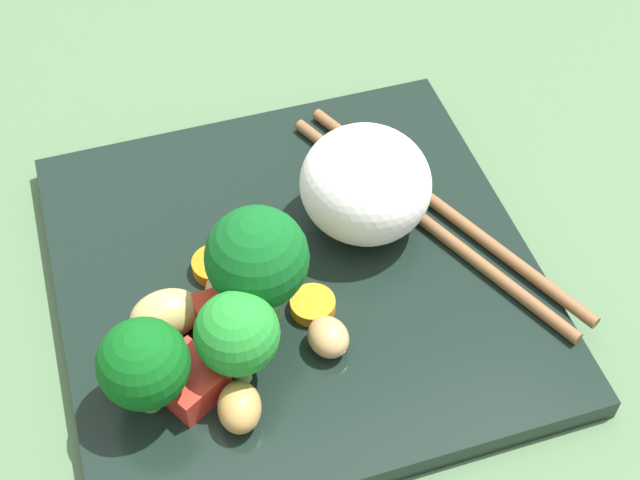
# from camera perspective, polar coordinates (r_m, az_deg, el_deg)

# --- Properties ---
(ground_plane) EXTENTS (1.10, 1.10, 0.02)m
(ground_plane) POSITION_cam_1_polar(r_m,az_deg,el_deg) (0.54, -1.44, -3.39)
(ground_plane) COLOR #486845
(square_plate) EXTENTS (0.27, 0.27, 0.01)m
(square_plate) POSITION_cam_1_polar(r_m,az_deg,el_deg) (0.53, -1.48, -2.27)
(square_plate) COLOR black
(square_plate) RESTS_ON ground_plane
(rice_mound) EXTENTS (0.08, 0.08, 0.06)m
(rice_mound) POSITION_cam_1_polar(r_m,az_deg,el_deg) (0.52, 2.85, 3.49)
(rice_mound) COLOR white
(rice_mound) RESTS_ON square_plate
(broccoli_floret_0) EXTENTS (0.05, 0.05, 0.06)m
(broccoli_floret_0) POSITION_cam_1_polar(r_m,az_deg,el_deg) (0.45, -10.91, -7.62)
(broccoli_floret_0) COLOR #71AF50
(broccoli_floret_0) RESTS_ON square_plate
(broccoli_floret_1) EXTENTS (0.05, 0.05, 0.07)m
(broccoli_floret_1) POSITION_cam_1_polar(r_m,az_deg,el_deg) (0.47, -3.92, -1.18)
(broccoli_floret_1) COLOR #68A84D
(broccoli_floret_1) RESTS_ON square_plate
(broccoli_floret_2) EXTENTS (0.04, 0.04, 0.06)m
(broccoli_floret_2) POSITION_cam_1_polar(r_m,az_deg,el_deg) (0.45, -5.18, -5.86)
(broccoli_floret_2) COLOR #7BBB60
(broccoli_floret_2) RESTS_ON square_plate
(carrot_slice_0) EXTENTS (0.03, 0.03, 0.01)m
(carrot_slice_0) POSITION_cam_1_polar(r_m,az_deg,el_deg) (0.50, -0.75, -4.14)
(carrot_slice_0) COLOR orange
(carrot_slice_0) RESTS_ON square_plate
(carrot_slice_1) EXTENTS (0.03, 0.03, 0.01)m
(carrot_slice_1) POSITION_cam_1_polar(r_m,az_deg,el_deg) (0.49, -12.00, -8.45)
(carrot_slice_1) COLOR orange
(carrot_slice_1) RESTS_ON square_plate
(carrot_slice_2) EXTENTS (0.03, 0.03, 0.01)m
(carrot_slice_2) POSITION_cam_1_polar(r_m,az_deg,el_deg) (0.52, -6.54, -1.59)
(carrot_slice_2) COLOR orange
(carrot_slice_2) RESTS_ON square_plate
(pepper_chunk_0) EXTENTS (0.03, 0.03, 0.02)m
(pepper_chunk_0) POSITION_cam_1_polar(r_m,az_deg,el_deg) (0.49, -6.01, -5.00)
(pepper_chunk_0) COLOR red
(pepper_chunk_0) RESTS_ON square_plate
(pepper_chunk_1) EXTENTS (0.04, 0.04, 0.02)m
(pepper_chunk_1) POSITION_cam_1_polar(r_m,az_deg,el_deg) (0.47, -8.16, -8.66)
(pepper_chunk_1) COLOR red
(pepper_chunk_1) RESTS_ON square_plate
(chicken_piece_0) EXTENTS (0.03, 0.03, 0.02)m
(chicken_piece_0) POSITION_cam_1_polar(r_m,az_deg,el_deg) (0.48, 0.48, -6.06)
(chicken_piece_0) COLOR tan
(chicken_piece_0) RESTS_ON square_plate
(chicken_piece_1) EXTENTS (0.03, 0.04, 0.03)m
(chicken_piece_1) POSITION_cam_1_polar(r_m,az_deg,el_deg) (0.49, -9.57, -4.63)
(chicken_piece_1) COLOR tan
(chicken_piece_1) RESTS_ON square_plate
(chicken_piece_2) EXTENTS (0.03, 0.03, 0.02)m
(chicken_piece_2) POSITION_cam_1_polar(r_m,az_deg,el_deg) (0.46, -5.03, -10.30)
(chicken_piece_2) COLOR tan
(chicken_piece_2) RESTS_ON square_plate
(chicken_piece_3) EXTENTS (0.04, 0.04, 0.02)m
(chicken_piece_3) POSITION_cam_1_polar(r_m,az_deg,el_deg) (0.50, -5.77, -3.13)
(chicken_piece_3) COLOR tan
(chicken_piece_3) RESTS_ON square_plate
(chopstick_pair) EXTENTS (0.22, 0.11, 0.01)m
(chopstick_pair) POSITION_cam_1_polar(r_m,az_deg,el_deg) (0.55, 7.09, 1.56)
(chopstick_pair) COLOR brown
(chopstick_pair) RESTS_ON square_plate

